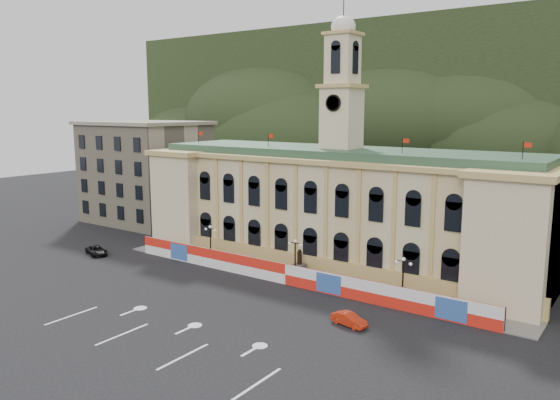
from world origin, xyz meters
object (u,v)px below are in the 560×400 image
Objects in this scene: black_suv at (97,250)px; red_sedan at (349,319)px; lamp_center at (295,256)px; statue at (300,269)px.

red_sedan is at bearing -74.28° from black_suv.
black_suv is at bearing -167.12° from lamp_center.
statue is 15.71m from red_sedan.
black_suv is (-30.00, -6.86, -2.44)m from lamp_center.
statue is 0.94× the size of red_sedan.
lamp_center is at bearing 64.79° from red_sedan.
statue is at bearing -56.99° from black_suv.
statue is at bearing 61.82° from red_sedan.
lamp_center is 1.04× the size of black_suv.
lamp_center is at bearing -58.79° from black_suv.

